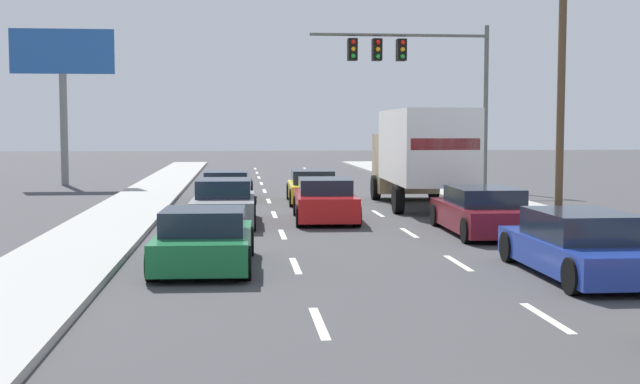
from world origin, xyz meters
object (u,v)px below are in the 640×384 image
Objects in this scene: car_green at (205,241)px; traffic_signal_mast at (408,63)px; car_maroon at (483,212)px; car_blue at (581,246)px; car_red at (325,201)px; roadside_billboard at (63,71)px; car_black at (227,186)px; car_gray at (224,204)px; car_yellow at (312,188)px; box_truck at (420,152)px; utility_pole_mid at (562,61)px.

traffic_signal_mast is (8.16, 19.65, 5.11)m from car_green.
car_maroon is 1.03× the size of car_blue.
car_red is 0.58× the size of roadside_billboard.
car_black is 18.62m from car_blue.
car_black is at bearing 90.12° from car_gray.
car_red reaches higher than car_yellow.
roadside_billboard reaches higher than car_red.
car_gray reaches higher than car_green.
car_gray is at bearing -115.98° from car_yellow.
car_yellow is 0.97× the size of car_red.
car_black is 13.06m from roadside_billboard.
car_green is at bearing -72.65° from roadside_billboard.
car_maroon reaches higher than car_black.
roadside_billboard is at bearing 126.57° from car_maroon.
box_truck reaches higher than car_black.
utility_pole_mid reaches higher than car_gray.
utility_pole_mid is (11.94, -3.52, 4.65)m from car_black.
car_blue is 0.57× the size of traffic_signal_mast.
car_gray is at bearing 88.05° from car_green.
traffic_signal_mast is at bearing 118.25° from utility_pole_mid.
car_yellow is 0.89× the size of car_maroon.
box_truck is (3.65, -2.03, 1.40)m from car_yellow.
car_gray is at bearing -64.91° from roadside_billboard.
car_red is at bearing 9.60° from car_gray.
car_blue reaches higher than car_green.
roadside_billboard reaches higher than car_maroon.
car_gray reaches higher than car_yellow.
roadside_billboard is at bearing 147.74° from utility_pole_mid.
utility_pole_mid reaches higher than car_black.
box_truck is at bearing -27.23° from car_black.
box_truck is 1.10× the size of roadside_billboard.
traffic_signal_mast is 1.06× the size of roadside_billboard.
car_maroon is at bearing -89.60° from box_truck.
car_black is at bearing 89.11° from car_green.
car_maroon is (6.90, -10.99, 0.05)m from car_black.
car_blue is at bearing -60.50° from roadside_billboard.
roadside_billboard reaches higher than car_blue.
traffic_signal_mast is 0.79× the size of utility_pole_mid.
car_maroon is at bearing 33.29° from car_green.
car_black is 0.94× the size of car_gray.
car_gray is at bearing 126.68° from car_blue.
car_yellow reaches higher than car_green.
box_truck is 1.03× the size of traffic_signal_mast.
car_yellow is at bearing -43.35° from roadside_billboard.
utility_pole_mid is at bearing -32.26° from roadside_billboard.
car_gray is at bearing 156.58° from car_maroon.
car_green is at bearing -120.25° from box_truck.
car_gray is at bearing -159.38° from utility_pole_mid.
car_gray is at bearing -123.39° from traffic_signal_mast.
car_black is 0.92× the size of car_maroon.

